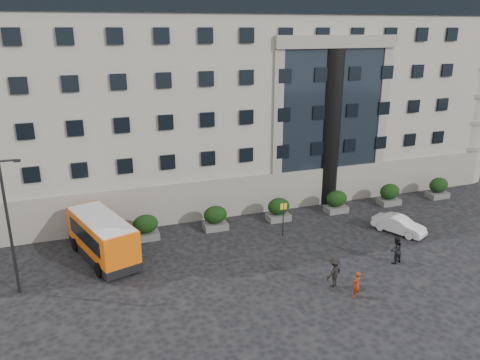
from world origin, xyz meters
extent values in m
plane|color=black|center=(0.00, 0.00, 0.00)|extent=(120.00, 120.00, 0.00)
cube|color=#9F9B8D|center=(6.00, 22.00, 9.00)|extent=(44.00, 24.00, 18.00)
cylinder|color=black|center=(12.00, 10.30, 6.50)|extent=(1.80, 1.80, 13.00)
cube|color=#565654|center=(-4.00, 7.80, 0.25)|extent=(1.80, 1.20, 0.50)
ellipsoid|color=black|center=(-4.00, 7.80, 1.17)|extent=(1.80, 1.26, 1.34)
cube|color=#565654|center=(1.20, 7.80, 0.25)|extent=(1.80, 1.20, 0.50)
ellipsoid|color=black|center=(1.20, 7.80, 1.17)|extent=(1.80, 1.26, 1.34)
cube|color=#565654|center=(6.40, 7.80, 0.25)|extent=(1.80, 1.20, 0.50)
ellipsoid|color=black|center=(6.40, 7.80, 1.17)|extent=(1.80, 1.26, 1.34)
cube|color=#565654|center=(11.60, 7.80, 0.25)|extent=(1.80, 1.20, 0.50)
ellipsoid|color=black|center=(11.60, 7.80, 1.17)|extent=(1.80, 1.26, 1.34)
cube|color=#565654|center=(16.80, 7.80, 0.25)|extent=(1.80, 1.20, 0.50)
ellipsoid|color=black|center=(16.80, 7.80, 1.17)|extent=(1.80, 1.26, 1.34)
cube|color=#565654|center=(22.00, 7.80, 0.25)|extent=(1.80, 1.20, 0.50)
ellipsoid|color=black|center=(22.00, 7.80, 1.17)|extent=(1.80, 1.26, 1.34)
cylinder|color=#262628|center=(-12.00, 3.00, 4.00)|extent=(0.16, 0.16, 8.00)
cylinder|color=#262628|center=(-11.55, 3.00, 7.85)|extent=(0.90, 0.12, 0.12)
cube|color=black|center=(-11.10, 3.00, 7.80)|extent=(0.35, 0.18, 0.14)
cylinder|color=#262628|center=(5.50, 5.00, 1.25)|extent=(0.08, 0.08, 2.50)
cube|color=yellow|center=(5.50, 5.00, 2.30)|extent=(0.50, 0.06, 0.45)
cube|color=#F2600B|center=(-7.09, 5.78, 1.67)|extent=(4.24, 7.14, 2.25)
cube|color=black|center=(-7.09, 5.78, 0.45)|extent=(4.29, 7.19, 0.55)
cube|color=black|center=(-7.09, 5.78, 1.88)|extent=(3.85, 5.74, 1.01)
cube|color=silver|center=(-7.09, 5.78, 2.75)|extent=(4.03, 6.78, 0.18)
cylinder|color=black|center=(-7.55, 3.37, 0.45)|extent=(0.54, 0.94, 0.90)
cylinder|color=black|center=(-5.33, 4.07, 0.45)|extent=(0.54, 0.94, 0.90)
cylinder|color=black|center=(-8.84, 7.50, 0.45)|extent=(0.54, 0.94, 0.90)
cylinder|color=black|center=(-6.63, 8.19, 0.45)|extent=(0.54, 0.94, 0.90)
cube|color=maroon|center=(-13.07, 17.12, 1.76)|extent=(2.78, 4.19, 2.84)
cube|color=maroon|center=(-12.94, 14.17, 1.30)|extent=(2.57, 1.92, 1.93)
cube|color=black|center=(-12.91, 13.38, 1.70)|extent=(2.16, 0.21, 0.91)
cylinder|color=black|center=(-14.20, 14.23, 0.48)|extent=(0.34, 0.96, 0.95)
cylinder|color=black|center=(-11.70, 14.34, 0.48)|extent=(0.34, 0.96, 0.95)
cylinder|color=black|center=(-14.35, 17.97, 0.48)|extent=(0.34, 0.96, 0.95)
cylinder|color=black|center=(-11.86, 18.08, 0.48)|extent=(0.34, 0.96, 0.95)
imported|color=white|center=(13.83, 2.62, 0.64)|extent=(2.93, 4.07, 1.28)
imported|color=maroon|center=(5.98, -3.86, 0.78)|extent=(0.67, 0.56, 1.56)
imported|color=black|center=(10.60, -1.22, 0.92)|extent=(1.01, 0.86, 1.84)
imported|color=black|center=(5.40, -2.39, 0.91)|extent=(1.35, 1.09, 1.83)
camera|label=1|loc=(-7.94, -23.47, 14.50)|focal=35.00mm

